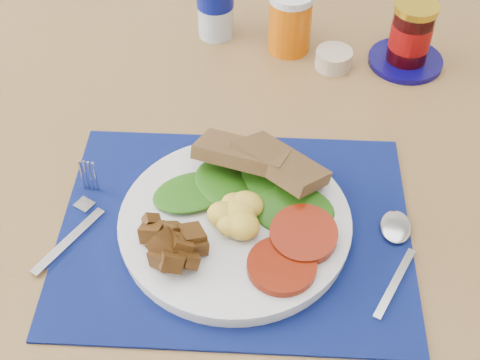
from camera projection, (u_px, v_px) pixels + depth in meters
The scene contains 9 objects.
table at pixel (234, 176), 1.05m from camera, with size 1.40×0.90×0.75m.
chair_far at pixel (296, 11), 1.63m from camera, with size 0.42×0.40×1.02m.
placemat at pixel (235, 230), 0.87m from camera, with size 0.45×0.35×0.00m, color black.
breakfast_plate at pixel (230, 220), 0.85m from camera, with size 0.29×0.29×0.07m.
fork at pixel (79, 218), 0.88m from camera, with size 0.06×0.17×0.00m.
spoon at pixel (395, 245), 0.84m from camera, with size 0.05×0.17×0.01m.
juice_glass at pixel (290, 23), 1.11m from camera, with size 0.07×0.07×0.10m, color #CF5905.
ramekin at pixel (334, 59), 1.10m from camera, with size 0.06×0.06×0.03m, color tan.
jam_on_saucer at pixel (410, 38), 1.08m from camera, with size 0.12×0.12×0.11m.
Camera 1 is at (0.13, -0.52, 1.42)m, focal length 50.00 mm.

